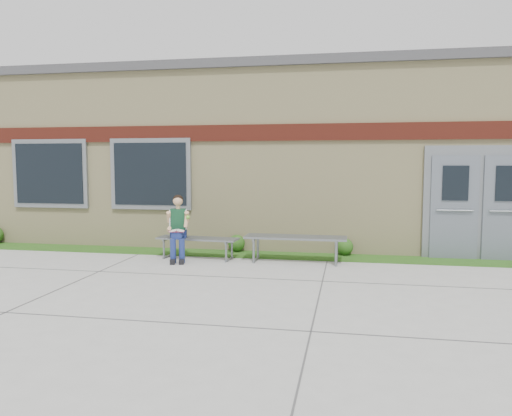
# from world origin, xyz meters

# --- Properties ---
(ground) EXTENTS (80.00, 80.00, 0.00)m
(ground) POSITION_xyz_m (0.00, 0.00, 0.00)
(ground) COLOR #9E9E99
(ground) RESTS_ON ground
(grass_strip) EXTENTS (16.00, 0.80, 0.02)m
(grass_strip) POSITION_xyz_m (0.00, 2.60, 0.01)
(grass_strip) COLOR #154B14
(grass_strip) RESTS_ON ground
(school_building) EXTENTS (16.20, 6.22, 4.20)m
(school_building) POSITION_xyz_m (-0.00, 5.99, 2.10)
(school_building) COLOR beige
(school_building) RESTS_ON ground
(bench_left) EXTENTS (1.70, 0.59, 0.43)m
(bench_left) POSITION_xyz_m (-1.61, 2.00, 0.34)
(bench_left) COLOR slate
(bench_left) RESTS_ON ground
(bench_right) EXTENTS (1.99, 0.57, 0.52)m
(bench_right) POSITION_xyz_m (0.39, 2.00, 0.40)
(bench_right) COLOR slate
(bench_right) RESTS_ON ground
(girl) EXTENTS (0.54, 0.82, 1.31)m
(girl) POSITION_xyz_m (-1.96, 1.81, 0.68)
(girl) COLOR navy
(girl) RESTS_ON ground
(shrub_mid) EXTENTS (0.37, 0.37, 0.37)m
(shrub_mid) POSITION_xyz_m (-0.99, 2.85, 0.20)
(shrub_mid) COLOR #154B14
(shrub_mid) RESTS_ON grass_strip
(shrub_east) EXTENTS (0.35, 0.35, 0.35)m
(shrub_east) POSITION_xyz_m (1.34, 2.85, 0.19)
(shrub_east) COLOR #154B14
(shrub_east) RESTS_ON grass_strip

